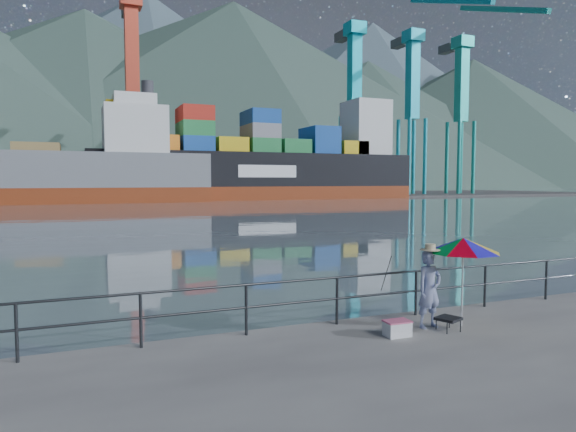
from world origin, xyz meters
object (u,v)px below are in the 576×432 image
object	(u,v)px
beach_umbrella	(463,245)
bulk_carrier	(12,173)
cooler_bag	(397,329)
fisherman	(429,289)
container_ship	(268,164)

from	to	relation	value
beach_umbrella	bulk_carrier	bearing A→B (deg)	102.27
beach_umbrella	cooler_bag	bearing A→B (deg)	-177.13
fisherman	container_ship	bearing A→B (deg)	66.80
bulk_carrier	fisherman	bearing A→B (deg)	-78.22
fisherman	cooler_bag	size ratio (longest dim) A/B	3.29
beach_umbrella	container_ship	xyz separation A→B (m)	(22.96, 74.96, 4.18)
cooler_bag	bulk_carrier	distance (m)	74.00
fisherman	container_ship	size ratio (longest dim) A/B	0.03
cooler_bag	container_ship	size ratio (longest dim) A/B	0.01
cooler_bag	bulk_carrier	bearing A→B (deg)	102.92
fisherman	bulk_carrier	bearing A→B (deg)	96.12
fisherman	beach_umbrella	xyz separation A→B (m)	(0.69, -0.18, 0.90)
beach_umbrella	cooler_bag	distance (m)	2.27
fisherman	cooler_bag	distance (m)	1.19
fisherman	beach_umbrella	size ratio (longest dim) A/B	0.82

